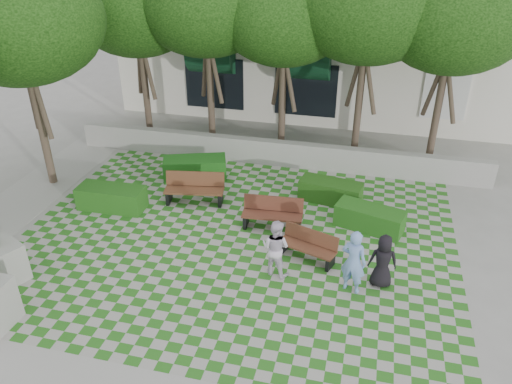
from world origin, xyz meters
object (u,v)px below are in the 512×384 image
(hedge_midleft, at_px, (195,168))
(bench_mid, at_px, (273,214))
(person_dark, at_px, (383,261))
(bench_west, at_px, (195,189))
(hedge_east, at_px, (369,218))
(bench_east, at_px, (308,246))
(person_blue, at_px, (354,262))
(person_white, at_px, (276,248))
(hedge_midright, at_px, (330,191))
(hedge_west, at_px, (112,198))

(hedge_midleft, bearing_deg, bench_mid, -36.62)
(person_dark, bearing_deg, bench_mid, -35.75)
(hedge_midleft, bearing_deg, bench_west, -70.23)
(bench_mid, xyz_separation_m, hedge_east, (2.73, 0.60, -0.10))
(bench_east, height_order, person_blue, person_blue)
(bench_west, bearing_deg, hedge_midleft, 99.95)
(person_dark, distance_m, person_white, 2.60)
(bench_east, bearing_deg, hedge_east, 69.95)
(hedge_midright, bearing_deg, bench_mid, -126.94)
(person_dark, bearing_deg, hedge_west, -16.57)
(hedge_midleft, height_order, person_dark, person_dark)
(bench_mid, bearing_deg, hedge_west, 177.59)
(hedge_midright, distance_m, person_blue, 4.36)
(bench_mid, height_order, hedge_midleft, bench_mid)
(bench_east, height_order, hedge_midleft, bench_east)
(hedge_midleft, distance_m, person_blue, 7.39)
(bench_east, bearing_deg, hedge_west, -171.72)
(hedge_east, height_order, person_dark, person_dark)
(person_white, bearing_deg, person_dark, -161.33)
(person_white, bearing_deg, bench_east, -116.73)
(bench_east, relative_size, person_white, 1.06)
(bench_west, relative_size, hedge_east, 1.00)
(bench_west, height_order, hedge_midleft, bench_west)
(bench_east, xyz_separation_m, hedge_west, (-6.27, 1.14, -0.03))
(hedge_midleft, bearing_deg, bench_east, -39.48)
(hedge_west, bearing_deg, person_white, -19.20)
(hedge_midright, relative_size, hedge_midleft, 0.91)
(hedge_midright, height_order, person_dark, person_dark)
(hedge_midleft, bearing_deg, person_white, -49.95)
(hedge_midleft, bearing_deg, hedge_midright, -5.79)
(hedge_midright, bearing_deg, hedge_west, -162.34)
(bench_east, distance_m, hedge_midright, 3.22)
(hedge_midleft, relative_size, person_dark, 1.50)
(bench_east, relative_size, bench_west, 0.84)
(bench_mid, bearing_deg, bench_west, 158.79)
(hedge_east, bearing_deg, person_white, -129.66)
(bench_mid, bearing_deg, hedge_midleft, 139.48)
(bench_mid, distance_m, hedge_east, 2.79)
(bench_east, bearing_deg, person_blue, -21.40)
(bench_mid, distance_m, person_white, 2.16)
(bench_mid, height_order, hedge_midright, bench_mid)
(bench_east, xyz_separation_m, bench_west, (-3.91, 2.11, 0.08))
(hedge_west, bearing_deg, hedge_east, 5.36)
(bench_west, distance_m, hedge_east, 5.41)
(hedge_west, bearing_deg, bench_east, -10.33)
(bench_east, xyz_separation_m, person_white, (-0.71, -0.79, 0.38))
(hedge_east, xyz_separation_m, hedge_midleft, (-5.97, 1.82, 0.03))
(person_blue, bearing_deg, hedge_west, 1.14)
(hedge_midleft, relative_size, person_white, 1.38)
(bench_west, bearing_deg, hedge_west, -167.54)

